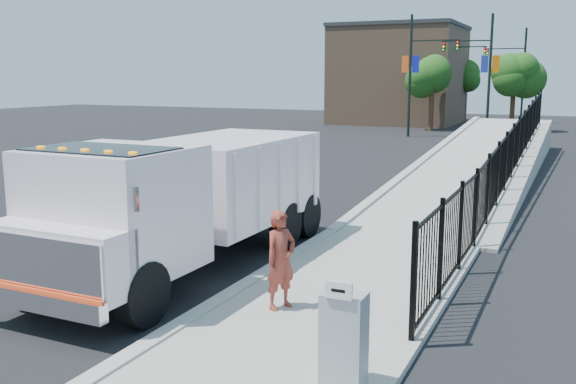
% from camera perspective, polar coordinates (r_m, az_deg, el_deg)
% --- Properties ---
extents(ground, '(120.00, 120.00, 0.00)m').
position_cam_1_polar(ground, '(13.11, -2.30, -7.78)').
color(ground, black).
rests_on(ground, ground).
extents(sidewalk, '(3.55, 12.00, 0.12)m').
position_cam_1_polar(sidewalk, '(10.62, 2.17, -11.87)').
color(sidewalk, '#9E998E').
rests_on(sidewalk, ground).
extents(curb, '(0.30, 12.00, 0.16)m').
position_cam_1_polar(curb, '(11.44, -6.92, -10.18)').
color(curb, '#ADAAA3').
rests_on(curb, ground).
extents(ramp, '(3.95, 24.06, 3.19)m').
position_cam_1_polar(ramp, '(27.63, 17.00, 1.40)').
color(ramp, '#9E998E').
rests_on(ramp, ground).
extents(iron_fence, '(0.10, 28.00, 1.80)m').
position_cam_1_polar(iron_fence, '(23.41, 19.23, 1.97)').
color(iron_fence, black).
rests_on(iron_fence, ground).
extents(truck, '(2.86, 8.42, 2.87)m').
position_cam_1_polar(truck, '(13.52, -9.30, -0.28)').
color(truck, black).
rests_on(truck, ground).
extents(worker, '(0.63, 0.74, 1.71)m').
position_cam_1_polar(worker, '(10.99, -0.65, -6.03)').
color(worker, brown).
rests_on(worker, sidewalk).
extents(utility_cabinet, '(0.55, 0.40, 1.25)m').
position_cam_1_polar(utility_cabinet, '(8.42, 4.98, -12.98)').
color(utility_cabinet, gray).
rests_on(utility_cabinet, sidewalk).
extents(arrow_sign, '(0.35, 0.04, 0.22)m').
position_cam_1_polar(arrow_sign, '(7.96, 4.52, -8.70)').
color(arrow_sign, white).
rests_on(arrow_sign, utility_cabinet).
extents(debris, '(0.34, 0.34, 0.08)m').
position_cam_1_polar(debris, '(9.82, 3.81, -13.16)').
color(debris, silver).
rests_on(debris, sidewalk).
extents(light_pole_0, '(3.77, 0.22, 8.00)m').
position_cam_1_polar(light_pole_0, '(43.94, 11.20, 10.52)').
color(light_pole_0, black).
rests_on(light_pole_0, ground).
extents(light_pole_1, '(3.77, 0.22, 8.00)m').
position_cam_1_polar(light_pole_1, '(44.54, 17.10, 10.26)').
color(light_pole_1, black).
rests_on(light_pole_1, ground).
extents(light_pole_2, '(3.77, 0.22, 8.00)m').
position_cam_1_polar(light_pole_2, '(54.33, 14.10, 10.34)').
color(light_pole_2, black).
rests_on(light_pole_2, ground).
extents(light_pole_3, '(3.78, 0.22, 8.00)m').
position_cam_1_polar(light_pole_3, '(58.54, 19.92, 10.02)').
color(light_pole_3, black).
rests_on(light_pole_3, ground).
extents(tree_0, '(2.84, 2.84, 5.42)m').
position_cam_1_polar(tree_0, '(48.90, 12.72, 9.95)').
color(tree_0, '#382314').
rests_on(tree_0, ground).
extents(tree_1, '(2.64, 2.64, 5.32)m').
position_cam_1_polar(tree_1, '(49.95, 19.47, 9.61)').
color(tree_1, '#382314').
rests_on(tree_1, ground).
extents(tree_2, '(2.48, 2.48, 5.24)m').
position_cam_1_polar(tree_2, '(60.19, 15.49, 9.84)').
color(tree_2, '#382314').
rests_on(tree_2, ground).
extents(building, '(10.00, 10.00, 8.00)m').
position_cam_1_polar(building, '(57.02, 9.88, 10.11)').
color(building, '#8C664C').
rests_on(building, ground).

